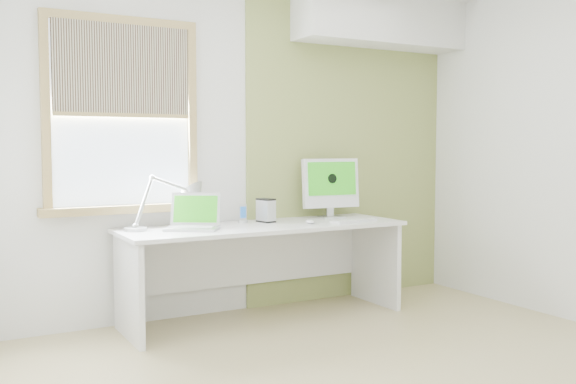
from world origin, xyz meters
TOP-DOWN VIEW (x-y plane):
  - room at (0.00, 0.00)m, footprint 4.04×3.54m
  - accent_wall at (1.00, 1.74)m, footprint 2.00×0.02m
  - soffit at (1.20, 1.57)m, footprint 1.60×0.40m
  - window at (-1.00, 1.71)m, footprint 1.20×0.14m
  - desk at (-0.02, 1.44)m, footprint 2.20×0.70m
  - desk_lamp at (-0.59, 1.56)m, footprint 0.71×0.29m
  - laptop at (-0.58, 1.41)m, footprint 0.47×0.45m
  - phone_dock at (-0.12, 1.57)m, footprint 0.08×0.08m
  - external_drive at (0.06, 1.52)m, footprint 0.12×0.16m
  - imac at (0.70, 1.57)m, footprint 0.51×0.18m
  - keyboard at (0.69, 1.21)m, footprint 0.43×0.19m
  - mouse at (0.32, 1.27)m, footprint 0.08×0.11m

SIDE VIEW (x-z plane):
  - desk at x=-0.02m, z-range 0.17..0.90m
  - keyboard at x=0.69m, z-range 0.73..0.75m
  - mouse at x=0.32m, z-range 0.73..0.76m
  - phone_dock at x=-0.12m, z-range 0.70..0.84m
  - laptop at x=-0.58m, z-range 0.67..0.92m
  - external_drive at x=0.06m, z-range 0.73..0.92m
  - desk_lamp at x=-0.59m, z-range 0.74..1.13m
  - imac at x=0.70m, z-range 0.76..1.25m
  - room at x=0.00m, z-range -0.02..2.62m
  - accent_wall at x=1.00m, z-range 0.00..2.60m
  - window at x=-1.00m, z-range 0.83..2.25m
  - soffit at x=1.20m, z-range 2.19..2.61m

